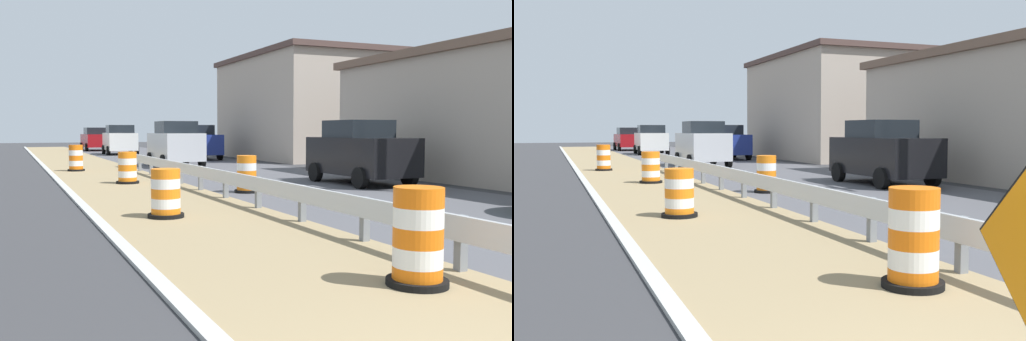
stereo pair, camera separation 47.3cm
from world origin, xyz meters
TOP-DOWN VIEW (x-y plane):
  - traffic_barrel_nearest at (1.35, 3.55)m, footprint 0.70×0.70m
  - traffic_barrel_close at (0.03, 9.60)m, footprint 0.73×0.73m
  - traffic_barrel_mid at (3.25, 13.15)m, footprint 0.69×0.69m
  - traffic_barrel_far at (0.73, 17.19)m, footprint 0.74×0.74m
  - traffic_barrel_farther at (-0.20, 23.70)m, footprint 0.71×0.71m
  - car_lead_near_lane at (4.44, 39.44)m, footprint 2.27×4.24m
  - car_trailing_near_lane at (7.63, 14.11)m, footprint 2.04×4.06m
  - car_lead_far_lane at (3.97, 48.05)m, footprint 2.17×4.63m
  - car_mid_far_lane at (7.46, 31.06)m, footprint 2.15×4.52m
  - car_trailing_far_lane at (4.48, 24.96)m, footprint 2.04×4.09m
  - car_distant_a at (7.34, 54.92)m, footprint 1.99×4.76m
  - roadside_shop_far at (14.41, 29.69)m, footprint 8.56×11.77m

SIDE VIEW (x-z plane):
  - traffic_barrel_close at x=0.03m, z-range -0.05..0.93m
  - traffic_barrel_far at x=0.73m, z-range -0.05..0.98m
  - traffic_barrel_mid at x=3.25m, z-range -0.05..0.99m
  - traffic_barrel_farther at x=-0.20m, z-range -0.05..1.06m
  - traffic_barrel_nearest at x=1.35m, z-range -0.05..1.07m
  - car_lead_far_lane at x=3.97m, z-range 0.00..1.93m
  - car_distant_a at x=7.34m, z-range 0.00..1.93m
  - car_mid_far_lane at x=7.46m, z-range 0.00..2.03m
  - car_trailing_near_lane at x=7.63m, z-range 0.00..2.06m
  - car_lead_near_lane at x=4.44m, z-range 0.00..2.08m
  - car_trailing_far_lane at x=4.48m, z-range 0.00..2.14m
  - roadside_shop_far at x=14.41m, z-range 0.01..6.24m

